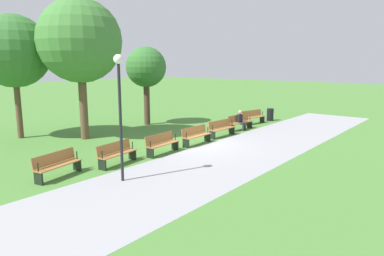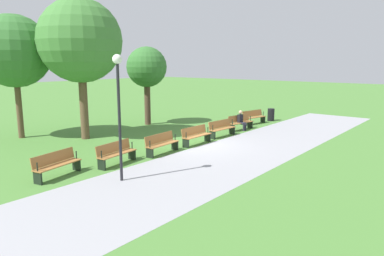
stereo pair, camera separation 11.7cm
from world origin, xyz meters
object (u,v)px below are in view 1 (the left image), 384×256
Objects in this scene: bench_3 at (196,135)px; person_seated at (241,120)px; bench_4 at (162,143)px; trash_bin at (270,115)px; bench_5 at (117,153)px; bench_6 at (57,164)px; bench_1 at (240,122)px; tree_0 at (13,51)px; tree_2 at (146,68)px; tree_1 at (80,41)px; lamp_post at (120,95)px; bench_2 at (221,128)px; bench_0 at (253,117)px.

person_seated is (-4.64, -0.19, 0.16)m from bench_3.
bench_4 reaches higher than trash_bin.
bench_5 is 2.38m from bench_6.
tree_0 is at bearing -32.59° from bench_1.
person_seated is (-7.02, -0.11, 0.16)m from bench_4.
bench_5 is at bearing 38.06° from tree_2.
bench_6 is (7.10, -0.72, 0.00)m from bench_3.
bench_3 is at bearing 11.68° from bench_1.
person_seated is 0.18× the size of tree_0.
bench_4 is at bearing 92.87° from tree_1.
lamp_post reaches higher than bench_3.
lamp_post is (5.92, 1.39, 2.48)m from bench_3.
trash_bin is (-11.33, -0.31, -0.05)m from bench_4.
tree_0 is (-2.41, -7.63, 4.11)m from bench_6.
tree_0 is 7.56× the size of trash_bin.
tree_2 is at bearing -133.45° from bench_4.
tree_2 is (2.12, -5.83, 3.04)m from person_seated.
bench_3 is 7.27m from tree_2.
person_seated reaches higher than bench_5.
bench_2 is 0.98× the size of bench_6.
bench_5 is at bearing 1.96° from bench_2.
tree_2 reaches higher than bench_3.
tree_2 reaches higher than bench_0.
bench_4 is 0.98× the size of bench_6.
bench_2 is 8.79m from lamp_post.
bench_6 is 0.27× the size of tree_1.
bench_0 and bench_1 have the same top height.
tree_0 reaches higher than trash_bin.
bench_1 is 1.59× the size of person_seated.
bench_4 is at bearing 105.61° from tree_0.
bench_6 is at bearing 5.85° from bench_1.
bench_1 is 0.23m from person_seated.
bench_2 is 1.58× the size of person_seated.
bench_0 is at bearing 168.31° from bench_6.
person_seated is at bearing 165.71° from bench_6.
trash_bin is (-14.86, -1.77, -2.53)m from lamp_post.
bench_0 is 7.70m from tree_2.
bench_3 is 0.29× the size of tree_0.
tree_1 is (2.65, -5.46, 4.61)m from bench_3.
bench_5 is (11.86, 0.40, 0.00)m from bench_0.
bench_6 is (14.21, 0.00, 0.00)m from bench_0.
tree_0 reaches higher than tree_2.
tree_2 reaches higher than lamp_post.
bench_4 is 9.53m from tree_0.
bench_3 is 0.43× the size of lamp_post.
person_seated is at bearing 2.58° from trash_bin.
tree_1 reaches higher than tree_0.
tree_1 is (7.41, -5.14, 4.61)m from bench_1.
bench_3 is at bearing 174.16° from bench_4.
bench_3 is 2.17× the size of trash_bin.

